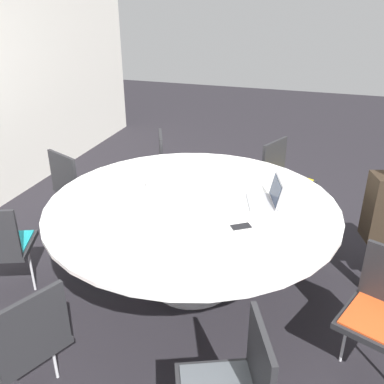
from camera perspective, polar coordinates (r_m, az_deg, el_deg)
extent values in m
plane|color=black|center=(3.74, 0.00, -11.97)|extent=(16.00, 16.00, 0.00)
cylinder|color=#B7B7BC|center=(3.73, 0.00, -11.85)|extent=(0.70, 0.70, 0.02)
cylinder|color=#B7B7BC|center=(3.52, 0.00, -7.13)|extent=(0.17, 0.17, 0.71)
cylinder|color=white|center=(3.34, 0.00, -1.78)|extent=(2.27, 2.27, 0.03)
cube|color=#262628|center=(4.58, 12.73, 1.15)|extent=(0.58, 0.57, 0.04)
cube|color=gold|center=(4.57, 12.76, 1.44)|extent=(0.51, 0.50, 0.01)
cube|color=#262628|center=(4.59, 10.90, 4.34)|extent=(0.39, 0.20, 0.40)
cylinder|color=silver|center=(4.82, 13.57, -0.66)|extent=(0.02, 0.02, 0.41)
cylinder|color=silver|center=(4.54, 11.29, -2.15)|extent=(0.02, 0.02, 0.41)
cube|color=#262628|center=(4.82, -1.74, 3.06)|extent=(0.57, 0.56, 0.04)
cube|color=red|center=(4.81, -1.75, 3.35)|extent=(0.50, 0.49, 0.01)
cube|color=#262628|center=(4.74, -4.14, 5.42)|extent=(0.40, 0.19, 0.40)
cylinder|color=silver|center=(5.08, -1.85, 1.47)|extent=(0.02, 0.02, 0.41)
cylinder|color=silver|center=(4.75, -1.55, -0.30)|extent=(0.02, 0.02, 0.41)
cube|color=#262628|center=(4.51, -14.37, 0.55)|extent=(0.56, 0.57, 0.04)
cube|color=#4C5156|center=(4.50, -14.41, 0.85)|extent=(0.49, 0.50, 0.01)
cube|color=#262628|center=(4.33, -16.78, 2.37)|extent=(0.20, 0.39, 0.40)
cylinder|color=silver|center=(4.74, -15.34, -1.33)|extent=(0.02, 0.02, 0.41)
cylinder|color=silver|center=(4.47, -12.73, -2.73)|extent=(0.02, 0.02, 0.41)
cube|color=#262628|center=(3.72, -23.84, -6.64)|extent=(0.55, 0.56, 0.04)
cube|color=teal|center=(3.70, -23.91, -6.30)|extent=(0.49, 0.50, 0.01)
cylinder|color=silver|center=(3.78, -20.63, -9.59)|extent=(0.02, 0.02, 0.41)
cube|color=#262628|center=(2.79, -21.93, -18.10)|extent=(0.57, 0.56, 0.04)
cube|color=red|center=(2.77, -22.02, -17.71)|extent=(0.50, 0.49, 0.01)
cube|color=#262628|center=(2.51, -20.58, -16.78)|extent=(0.39, 0.20, 0.40)
cylinder|color=silver|center=(3.00, -18.00, -19.78)|extent=(0.02, 0.02, 0.41)
cube|color=#262628|center=(2.23, 9.11, -21.57)|extent=(0.40, 0.19, 0.40)
cube|color=#262628|center=(2.95, 23.70, -15.75)|extent=(0.56, 0.57, 0.04)
cube|color=#E04C1E|center=(2.93, 23.79, -15.37)|extent=(0.49, 0.50, 0.01)
cylinder|color=silver|center=(3.13, 19.70, -17.79)|extent=(0.02, 0.02, 0.41)
cylinder|color=#2D2319|center=(3.81, 22.94, -9.35)|extent=(0.10, 0.10, 0.45)
cube|color=#99999E|center=(3.37, 9.30, -1.44)|extent=(0.36, 0.30, 0.02)
cube|color=#99999E|center=(3.34, 11.15, 0.21)|extent=(0.32, 0.14, 0.20)
cube|color=black|center=(3.34, 11.05, 0.21)|extent=(0.28, 0.12, 0.17)
cylinder|color=white|center=(3.59, -5.48, 1.16)|extent=(0.08, 0.08, 0.09)
cube|color=black|center=(3.03, 6.54, -4.58)|extent=(0.14, 0.16, 0.01)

